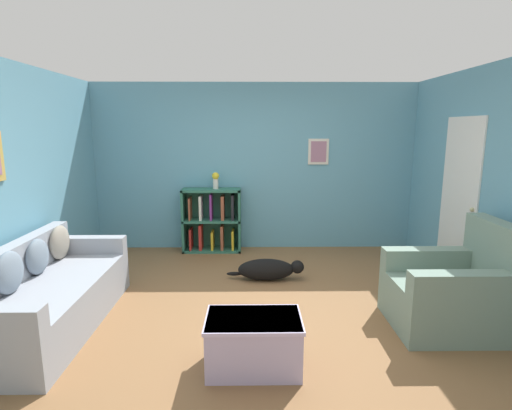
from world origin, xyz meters
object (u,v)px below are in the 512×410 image
coffee_table (254,341)px  recliner_chair (455,292)px  bookshelf (212,221)px  vase (216,180)px  couch (46,296)px  dog (268,269)px

coffee_table → recliner_chair: bearing=18.7°
recliner_chair → bookshelf: bearing=135.8°
vase → bookshelf: bearing=162.0°
couch → dog: couch is taller
coffee_table → couch: bearing=160.5°
bookshelf → coffee_table: (0.62, -3.17, -0.25)m
couch → recliner_chair: size_ratio=1.95×
bookshelf → coffee_table: bearing=-78.9°
couch → bookshelf: 2.83m
recliner_chair → vase: bearing=135.3°
recliner_chair → dog: 2.15m
bookshelf → dog: (0.83, -1.27, -0.34)m
bookshelf → recliner_chair: bearing=-44.2°
coffee_table → bookshelf: bearing=101.1°
bookshelf → recliner_chair: 3.60m
dog → vase: vase is taller
recliner_chair → coffee_table: recliner_chair is taller
dog → vase: (-0.76, 1.25, 0.99)m
bookshelf → dog: bookshelf is taller
couch → dog: (2.21, 1.19, -0.18)m
couch → coffee_table: couch is taller
coffee_table → dog: (0.20, 1.90, -0.09)m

